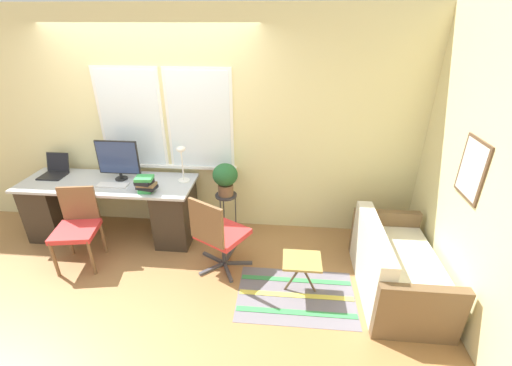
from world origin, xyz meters
TOP-DOWN VIEW (x-y plane):
  - ground_plane at (0.00, 0.00)m, footprint 14.00×14.00m
  - wall_back_with_window at (0.00, 0.77)m, footprint 9.00×0.12m
  - wall_right_with_picture at (3.20, -0.00)m, footprint 0.08×9.00m
  - desk at (-0.57, 0.35)m, footprint 2.10×0.69m
  - laptop at (-1.32, 0.48)m, footprint 0.29×0.31m
  - monitor at (-0.43, 0.44)m, footprint 0.51×0.15m
  - keyboard at (-0.46, 0.25)m, footprint 0.36×0.13m
  - mouse at (-0.18, 0.27)m, footprint 0.04×0.06m
  - desk_lamp at (0.34, 0.46)m, footprint 0.14×0.14m
  - book_stack at (-0.00, 0.14)m, footprint 0.24×0.19m
  - desk_chair_wooden at (-0.71, -0.20)m, footprint 0.51×0.52m
  - office_chair_swivel at (0.88, -0.20)m, footprint 0.64×0.65m
  - couch_loveseat at (2.71, -0.36)m, footprint 0.73×1.31m
  - plant_stand at (0.85, 0.48)m, footprint 0.27×0.27m
  - potted_plant at (0.85, 0.48)m, footprint 0.30×0.30m
  - floor_rug_striped at (1.73, -0.55)m, footprint 1.18×0.79m
  - folding_stool at (1.77, -0.47)m, footprint 0.38×0.32m

SIDE VIEW (x-z plane):
  - ground_plane at x=0.00m, z-range 0.00..0.00m
  - floor_rug_striped at x=1.73m, z-range 0.00..0.01m
  - couch_loveseat at x=2.71m, z-range -0.10..0.62m
  - folding_stool at x=1.77m, z-range 0.16..0.56m
  - desk at x=-0.57m, z-range 0.03..0.78m
  - office_chair_swivel at x=0.88m, z-range 0.01..0.92m
  - desk_chair_wooden at x=-0.71m, z-range 0.04..0.91m
  - plant_stand at x=0.85m, z-range 0.22..0.80m
  - keyboard at x=-0.46m, z-range 0.75..0.77m
  - mouse at x=-0.18m, z-range 0.75..0.79m
  - laptop at x=-1.32m, z-range 0.68..0.94m
  - potted_plant at x=0.85m, z-range 0.61..1.02m
  - book_stack at x=0.00m, z-range 0.76..0.94m
  - monitor at x=-0.43m, z-range 0.77..1.27m
  - desk_lamp at x=0.34m, z-range 0.84..1.28m
  - wall_right_with_picture at x=3.20m, z-range 0.00..2.70m
  - wall_back_with_window at x=0.00m, z-range 0.00..2.70m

